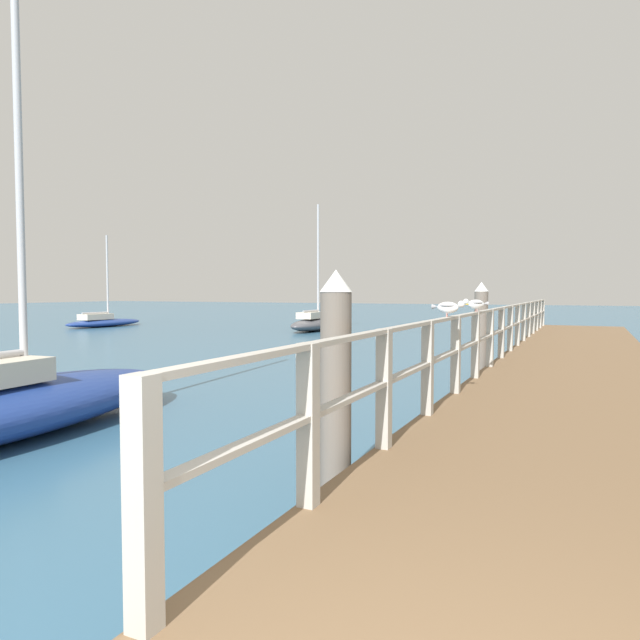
% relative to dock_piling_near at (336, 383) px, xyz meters
% --- Properties ---
extents(pier_deck, '(3.07, 24.81, 0.44)m').
position_rel_dock_piling_near_xyz_m(pier_deck, '(1.83, 8.73, -0.82)').
color(pier_deck, brown).
rests_on(pier_deck, ground_plane).
extents(pier_railing, '(0.12, 23.33, 1.09)m').
position_rel_dock_piling_near_xyz_m(pier_railing, '(0.38, 8.73, 0.07)').
color(pier_railing, '#B2ADA3').
rests_on(pier_railing, pier_deck).
extents(dock_piling_near, '(0.29, 0.29, 2.06)m').
position_rel_dock_piling_near_xyz_m(dock_piling_near, '(0.00, 0.00, 0.00)').
color(dock_piling_near, '#6B6056').
rests_on(dock_piling_near, ground_plane).
extents(dock_piling_far, '(0.29, 0.29, 2.06)m').
position_rel_dock_piling_near_xyz_m(dock_piling_far, '(0.00, 7.68, 0.00)').
color(dock_piling_far, '#6B6056').
rests_on(dock_piling_far, ground_plane).
extents(seagull_foreground, '(0.48, 0.18, 0.21)m').
position_rel_dock_piling_near_xyz_m(seagull_foreground, '(0.39, 2.79, 0.62)').
color(seagull_foreground, white).
rests_on(seagull_foreground, pier_railing).
extents(seagull_background, '(0.41, 0.32, 0.21)m').
position_rel_dock_piling_near_xyz_m(seagull_background, '(0.37, 4.85, 0.62)').
color(seagull_background, white).
rests_on(seagull_background, pier_railing).
extents(boat_1, '(1.48, 4.79, 5.94)m').
position_rel_dock_piling_near_xyz_m(boat_1, '(-9.54, 19.47, -0.66)').
color(boat_1, '#4C4C51').
rests_on(boat_1, ground_plane).
extents(boat_2, '(1.56, 4.79, 4.79)m').
position_rel_dock_piling_near_xyz_m(boat_2, '(-20.89, 17.45, -0.76)').
color(boat_2, navy).
rests_on(boat_2, ground_plane).
extents(boat_3, '(2.16, 6.05, 7.08)m').
position_rel_dock_piling_near_xyz_m(boat_3, '(-4.64, 0.08, -0.61)').
color(boat_3, navy).
rests_on(boat_3, ground_plane).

